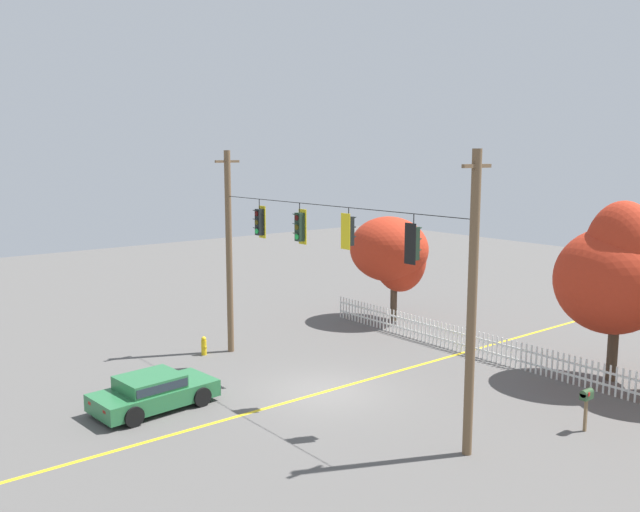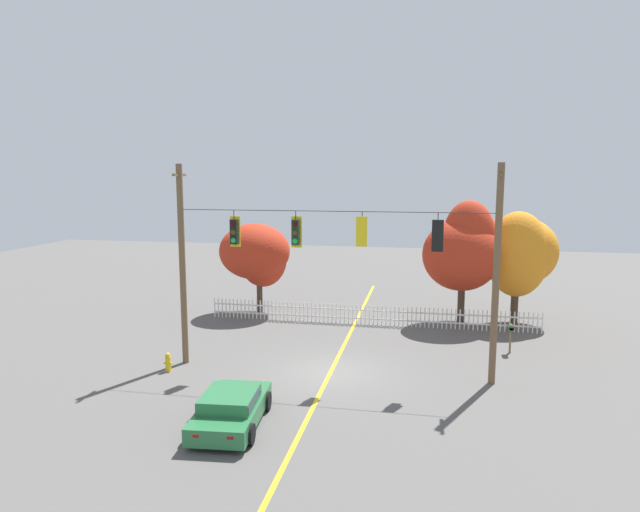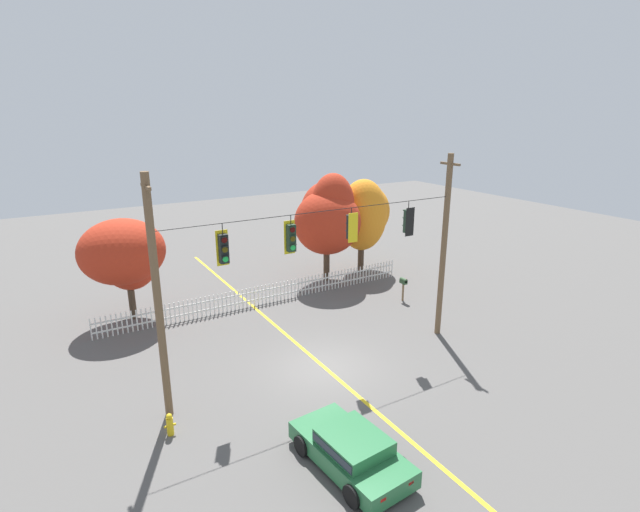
{
  "view_description": "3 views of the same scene",
  "coord_description": "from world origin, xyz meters",
  "views": [
    {
      "loc": [
        17.55,
        -14.23,
        8.27
      ],
      "look_at": [
        -0.94,
        0.54,
        4.66
      ],
      "focal_mm": 37.82,
      "sensor_mm": 36.0,
      "label": 1
    },
    {
      "loc": [
        3.7,
        -21.25,
        7.93
      ],
      "look_at": [
        -0.5,
        0.31,
        4.72
      ],
      "focal_mm": 31.1,
      "sensor_mm": 36.0,
      "label": 2
    },
    {
      "loc": [
        -9.12,
        -15.13,
        10.15
      ],
      "look_at": [
        0.09,
        0.48,
        4.65
      ],
      "focal_mm": 27.06,
      "sensor_mm": 36.0,
      "label": 3
    }
  ],
  "objects": [
    {
      "name": "traffic_signal_northbound_primary",
      "position": [
        -1.41,
        0.01,
        5.7
      ],
      "size": [
        0.43,
        0.38,
        1.48
      ],
      "color": "black"
    },
    {
      "name": "traffic_signal_southbound_primary",
      "position": [
        -3.98,
        0.01,
        5.66
      ],
      "size": [
        0.43,
        0.38,
        1.51
      ],
      "color": "black"
    },
    {
      "name": "signal_support_span",
      "position": [
        0.0,
        0.0,
        4.28
      ],
      "size": [
        12.83,
        1.1,
        8.39
      ],
      "color": "brown",
      "rests_on": "ground"
    },
    {
      "name": "traffic_signal_westbound_side",
      "position": [
        1.22,
        -0.01,
        5.78
      ],
      "size": [
        0.43,
        0.38,
        1.34
      ],
      "color": "black"
    },
    {
      "name": "white_picket_fence",
      "position": [
        0.79,
        7.49,
        0.54
      ],
      "size": [
        17.53,
        0.06,
        1.08
      ],
      "color": "white",
      "rests_on": "ground"
    },
    {
      "name": "autumn_oak_far_east",
      "position": [
        8.67,
        9.52,
        3.81
      ],
      "size": [
        3.8,
        3.38,
        6.05
      ],
      "color": "#473828",
      "rests_on": "ground"
    },
    {
      "name": "autumn_maple_mid",
      "position": [
        5.74,
        9.01,
        4.08
      ],
      "size": [
        4.25,
        4.16,
        6.64
      ],
      "color": "#473828",
      "rests_on": "ground"
    },
    {
      "name": "lane_centerline_stripe",
      "position": [
        0.0,
        0.0,
        0.0
      ],
      "size": [
        0.16,
        36.0,
        0.01
      ],
      "primitive_type": "cube",
      "color": "gold",
      "rests_on": "ground"
    },
    {
      "name": "parked_car",
      "position": [
        -2.29,
        -5.36,
        0.6
      ],
      "size": [
        2.26,
        4.11,
        1.15
      ],
      "color": "#286B3D",
      "rests_on": "ground"
    },
    {
      "name": "fire_hydrant",
      "position": [
        -6.53,
        -1.15,
        0.38
      ],
      "size": [
        0.38,
        0.22,
        0.78
      ],
      "color": "gold",
      "rests_on": "ground"
    },
    {
      "name": "roadside_mailbox",
      "position": [
        7.5,
        3.99,
        1.07
      ],
      "size": [
        0.25,
        0.44,
        1.32
      ],
      "color": "brown",
      "rests_on": "ground"
    },
    {
      "name": "autumn_maple_near_fence",
      "position": [
        -5.9,
        9.07,
        3.45
      ],
      "size": [
        4.09,
        3.67,
        5.21
      ],
      "color": "#473828",
      "rests_on": "ground"
    },
    {
      "name": "traffic_signal_northbound_secondary",
      "position": [
        4.09,
        -0.01,
        5.68
      ],
      "size": [
        0.43,
        0.38,
        1.47
      ],
      "color": "black"
    },
    {
      "name": "ground",
      "position": [
        0.0,
        0.0,
        0.0
      ],
      "size": [
        80.0,
        80.0,
        0.0
      ],
      "primitive_type": "plane",
      "color": "#565451"
    }
  ]
}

